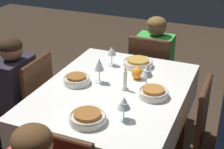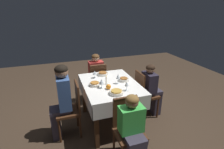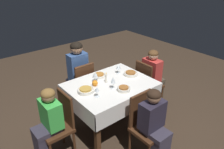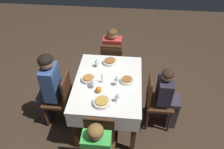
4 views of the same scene
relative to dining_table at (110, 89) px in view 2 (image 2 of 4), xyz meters
The scene contains 20 objects.
ground_plane 0.67m from the dining_table, ahead, with size 8.00×8.00×0.00m, color #3D2D21.
dining_table is the anchor object (origin of this frame).
chair_south 0.69m from the dining_table, 84.32° to the right, with size 0.37×0.37×0.89m.
chair_west 0.81m from the dining_table, behind, with size 0.37×0.37×0.89m.
chair_north 0.68m from the dining_table, 91.30° to the left, with size 0.37×0.37×0.89m.
chair_east 0.81m from the dining_table, ahead, with size 0.37×0.37×0.89m.
person_adult_denim 0.80m from the dining_table, 85.32° to the right, with size 0.30×0.34×1.20m.
person_child_red 0.95m from the dining_table, behind, with size 0.33×0.30×1.06m.
person_child_dark 0.82m from the dining_table, 91.05° to the left, with size 0.30×0.33×1.02m.
person_child_green 0.95m from the dining_table, ahead, with size 0.33×0.30×1.01m.
bowl_south 0.30m from the dining_table, 89.36° to the right, with size 0.18×0.18×0.06m.
wine_glass_south 0.30m from the dining_table, 55.58° to the right, with size 0.08×0.08×0.15m.
bowl_west 0.42m from the dining_table, behind, with size 0.20×0.20×0.06m.
wine_glass_west 0.41m from the dining_table, 148.43° to the right, with size 0.07×0.07×0.14m.
bowl_north 0.29m from the dining_table, 94.73° to the left, with size 0.17×0.17×0.06m.
wine_glass_north 0.27m from the dining_table, 65.97° to the left, with size 0.06×0.06×0.17m.
bowl_east 0.41m from the dining_table, ahead, with size 0.21×0.21×0.06m.
wine_glass_east 0.42m from the dining_table, 24.09° to the left, with size 0.06×0.06×0.14m.
candle_centerpiece 0.18m from the dining_table, 76.08° to the right, with size 0.04×0.04×0.15m.
orange_fruit 0.26m from the dining_table, 25.36° to the right, with size 0.08×0.08×0.08m, color orange.
Camera 2 is at (2.50, -0.82, 1.97)m, focal length 28.00 mm.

